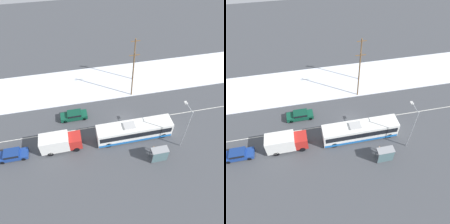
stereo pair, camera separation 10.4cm
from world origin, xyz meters
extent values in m
plane|color=#424449|center=(0.00, 0.00, 0.00)|extent=(120.00, 120.00, 0.00)
cube|color=silver|center=(0.00, 11.59, 0.06)|extent=(80.00, 10.76, 0.12)
cube|color=silver|center=(0.00, 0.00, 0.00)|extent=(60.00, 0.12, 0.00)
cube|color=white|center=(0.58, -3.30, 1.59)|extent=(11.99, 2.55, 2.63)
cube|color=black|center=(0.58, -3.30, 1.90)|extent=(11.51, 2.57, 1.00)
cube|color=blue|center=(0.58, -3.30, 0.51)|extent=(11.87, 2.57, 0.47)
cube|color=#B2B2B2|center=(-0.32, -3.30, 3.02)|extent=(1.80, 1.40, 0.24)
cylinder|color=black|center=(5.17, -4.43, 0.50)|extent=(1.00, 0.28, 1.00)
cylinder|color=black|center=(5.17, -2.16, 0.50)|extent=(1.00, 0.28, 1.00)
cylinder|color=black|center=(-3.81, -4.43, 0.50)|extent=(1.00, 0.28, 1.00)
cylinder|color=black|center=(-3.81, -2.16, 0.50)|extent=(1.00, 0.28, 1.00)
cube|color=silver|center=(-11.86, -3.17, 1.74)|extent=(4.27, 2.30, 2.50)
cube|color=red|center=(-8.77, -3.17, 1.47)|extent=(1.90, 2.18, 1.95)
cube|color=black|center=(-7.84, -3.17, 1.86)|extent=(0.06, 1.96, 0.86)
cylinder|color=black|center=(-8.77, -4.19, 0.45)|extent=(0.90, 0.26, 0.90)
cylinder|color=black|center=(-8.77, -2.15, 0.45)|extent=(0.90, 0.26, 0.90)
cylinder|color=black|center=(-12.71, -4.19, 0.45)|extent=(0.90, 0.26, 0.90)
cylinder|color=black|center=(-12.71, -2.15, 0.45)|extent=(0.90, 0.26, 0.90)
cube|color=#0F4733|center=(-8.55, 2.77, 0.58)|extent=(4.59, 1.80, 0.71)
cube|color=#0D3C2B|center=(-8.44, 2.77, 1.17)|extent=(2.39, 1.66, 0.46)
cube|color=black|center=(-8.44, 2.77, 1.18)|extent=(2.20, 1.69, 0.37)
cylinder|color=black|center=(-10.15, 1.98, 0.32)|extent=(0.64, 0.22, 0.64)
cylinder|color=black|center=(-10.15, 3.56, 0.32)|extent=(0.64, 0.22, 0.64)
cylinder|color=black|center=(-6.86, 1.98, 0.32)|extent=(0.64, 0.22, 0.64)
cylinder|color=black|center=(-6.86, 3.56, 0.32)|extent=(0.64, 0.22, 0.64)
cube|color=navy|center=(-18.17, -3.34, 0.54)|extent=(4.32, 1.80, 0.63)
cube|color=navy|center=(-18.28, -3.34, 1.12)|extent=(2.24, 1.66, 0.53)
cube|color=black|center=(-18.28, -3.34, 1.13)|extent=(2.07, 1.69, 0.42)
cylinder|color=black|center=(-16.72, -4.13, 0.32)|extent=(0.64, 0.22, 0.64)
cylinder|color=black|center=(-16.72, -2.55, 0.32)|extent=(0.64, 0.22, 0.64)
cylinder|color=black|center=(-19.73, -4.13, 0.32)|extent=(0.64, 0.22, 0.64)
cylinder|color=black|center=(-19.73, -2.55, 0.32)|extent=(0.64, 0.22, 0.64)
cylinder|color=#23232D|center=(2.40, -6.99, 0.42)|extent=(0.13, 0.13, 0.83)
cylinder|color=#23232D|center=(2.65, -6.99, 0.42)|extent=(0.13, 0.13, 0.83)
cube|color=black|center=(2.53, -6.99, 1.17)|extent=(0.43, 0.23, 0.69)
sphere|color=tan|center=(2.53, -6.99, 1.66)|extent=(0.29, 0.29, 0.29)
cylinder|color=black|center=(2.25, -6.99, 1.14)|extent=(0.11, 0.11, 0.65)
cylinder|color=black|center=(2.80, -6.99, 1.14)|extent=(0.11, 0.11, 0.65)
cube|color=gray|center=(3.01, -8.06, 2.37)|extent=(2.49, 1.20, 0.06)
cube|color=slate|center=(3.01, -8.64, 1.20)|extent=(2.39, 0.04, 2.16)
cylinder|color=#474C51|center=(1.80, -7.50, 1.17)|extent=(0.08, 0.08, 2.34)
cylinder|color=#474C51|center=(4.21, -7.50, 1.17)|extent=(0.08, 0.08, 2.34)
cylinder|color=#474C51|center=(1.80, -8.62, 1.17)|extent=(0.08, 0.08, 2.34)
cylinder|color=#474C51|center=(4.21, -8.62, 1.17)|extent=(0.08, 0.08, 2.34)
cylinder|color=#9EA3A8|center=(7.31, -6.51, 3.85)|extent=(0.14, 0.14, 7.70)
cylinder|color=#9EA3A8|center=(7.31, -5.49, 7.55)|extent=(0.10, 2.05, 0.10)
cube|color=silver|center=(7.31, -4.47, 7.48)|extent=(0.36, 0.60, 0.16)
cylinder|color=brown|center=(2.91, 6.62, 4.69)|extent=(0.24, 0.24, 9.39)
cube|color=brown|center=(2.91, 6.62, 8.89)|extent=(1.80, 0.12, 0.12)
cylinder|color=brown|center=(4.46, 11.32, 4.63)|extent=(0.24, 0.24, 9.25)
cube|color=brown|center=(4.46, 11.32, 8.75)|extent=(1.80, 0.12, 0.12)
camera|label=1|loc=(-7.35, -23.75, 28.78)|focal=35.00mm
camera|label=2|loc=(-7.25, -23.77, 28.78)|focal=35.00mm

